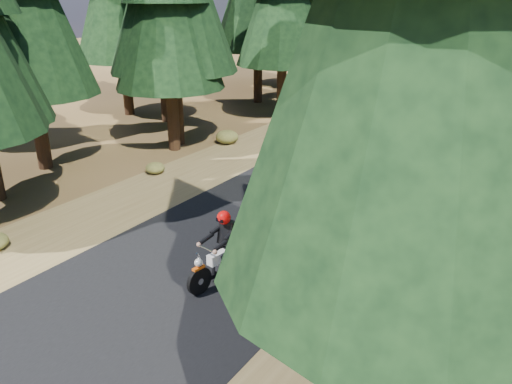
# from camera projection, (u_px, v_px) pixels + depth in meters

# --- Properties ---
(ground) EXTENTS (120.00, 120.00, 0.00)m
(ground) POSITION_uv_depth(u_px,v_px,m) (226.00, 247.00, 13.40)
(ground) COLOR #453018
(ground) RESTS_ON ground
(road) EXTENTS (6.00, 100.00, 0.01)m
(road) POSITION_uv_depth(u_px,v_px,m) (311.00, 190.00, 17.30)
(road) COLOR black
(road) RESTS_ON ground
(shoulder_l) EXTENTS (3.20, 100.00, 0.01)m
(shoulder_l) POSITION_uv_depth(u_px,v_px,m) (206.00, 167.00, 19.62)
(shoulder_l) COLOR brown
(shoulder_l) RESTS_ON ground
(shoulder_r) EXTENTS (3.20, 100.00, 0.01)m
(shoulder_r) POSITION_uv_depth(u_px,v_px,m) (447.00, 220.00, 14.98)
(shoulder_r) COLOR brown
(shoulder_r) RESTS_ON ground
(understory_shrubs) EXTENTS (14.90, 30.43, 0.62)m
(understory_shrubs) POSITION_uv_depth(u_px,v_px,m) (372.00, 165.00, 19.06)
(understory_shrubs) COLOR #474C1E
(understory_shrubs) RESTS_ON ground
(rider_lead) EXTENTS (0.91, 2.06, 1.77)m
(rider_lead) POSITION_uv_depth(u_px,v_px,m) (220.00, 260.00, 11.54)
(rider_lead) COLOR white
(rider_lead) RESTS_ON road
(rider_follow) EXTENTS (0.85, 1.64, 1.40)m
(rider_follow) POSITION_uv_depth(u_px,v_px,m) (306.00, 162.00, 18.69)
(rider_follow) COLOR #A72C0B
(rider_follow) RESTS_ON road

